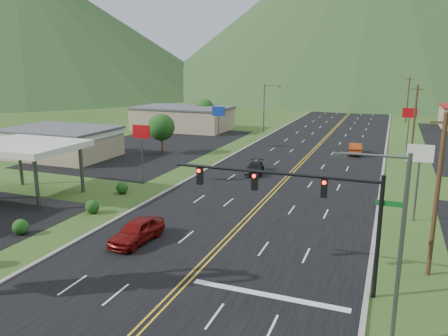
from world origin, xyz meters
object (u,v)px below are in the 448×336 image
(traffic_signal, at_px, (305,198))
(car_red_far, at_px, (355,149))
(streetlight_west, at_px, (266,105))
(car_red_near, at_px, (137,232))
(car_dark_mid, at_px, (255,168))
(gas_canopy, at_px, (25,147))
(streetlight_east, at_px, (394,238))

(traffic_signal, distance_m, car_red_far, 41.00)
(streetlight_west, height_order, car_red_near, streetlight_west)
(car_red_near, relative_size, car_red_far, 0.99)
(car_dark_mid, xyz_separation_m, car_red_far, (10.07, 16.27, 0.15))
(car_red_far, bearing_deg, streetlight_west, -44.84)
(streetlight_west, xyz_separation_m, car_red_near, (5.78, -54.15, -4.34))
(gas_canopy, height_order, car_red_far, gas_canopy)
(car_red_near, bearing_deg, streetlight_east, -14.00)
(car_red_near, xyz_separation_m, car_red_far, (12.00, 38.89, -0.02))
(car_dark_mid, relative_size, car_red_far, 0.93)
(gas_canopy, xyz_separation_m, car_red_far, (28.10, 32.75, -4.05))
(streetlight_west, distance_m, car_red_near, 54.63)
(streetlight_east, xyz_separation_m, streetlight_west, (-22.86, 60.00, 0.00))
(streetlight_west, bearing_deg, traffic_signal, -72.03)
(traffic_signal, relative_size, streetlight_east, 1.46)
(car_dark_mid, bearing_deg, car_red_far, 48.39)
(streetlight_east, distance_m, car_red_far, 45.24)
(streetlight_east, distance_m, car_red_near, 18.57)
(streetlight_west, bearing_deg, car_red_near, -83.90)
(car_red_near, bearing_deg, gas_canopy, 164.03)
(gas_canopy, bearing_deg, car_red_far, 49.36)
(traffic_signal, height_order, car_red_near, traffic_signal)
(car_red_near, distance_m, car_red_far, 40.70)
(traffic_signal, height_order, streetlight_west, streetlight_west)
(streetlight_west, relative_size, car_red_far, 1.79)
(car_red_far, bearing_deg, streetlight_east, 92.25)
(streetlight_east, height_order, car_red_far, streetlight_east)
(streetlight_east, height_order, streetlight_west, same)
(gas_canopy, distance_m, car_red_far, 43.34)
(streetlight_east, distance_m, streetlight_west, 64.21)
(streetlight_west, bearing_deg, car_red_far, -40.62)
(car_red_near, xyz_separation_m, car_dark_mid, (1.93, 22.62, -0.17))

